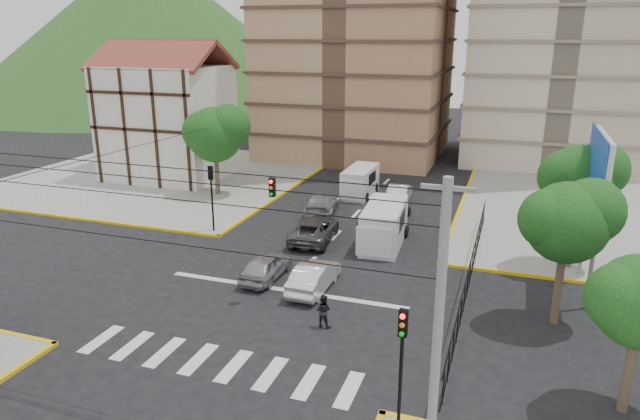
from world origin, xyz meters
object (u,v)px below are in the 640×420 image
at_px(traffic_light_se, 402,351).
at_px(traffic_light_nw, 211,188).
at_px(van_right_lane, 383,227).
at_px(car_silver_front_left, 266,266).
at_px(pedestrian_crosswalk, 323,311).
at_px(van_left_lane, 359,183).
at_px(car_white_front_right, 314,277).

relative_size(traffic_light_se, traffic_light_nw, 1.00).
bearing_deg(traffic_light_se, van_right_lane, 104.79).
height_order(car_silver_front_left, pedestrian_crosswalk, pedestrian_crosswalk).
relative_size(van_left_lane, car_silver_front_left, 1.24).
bearing_deg(car_white_front_right, pedestrian_crosswalk, 116.42).
height_order(van_left_lane, car_white_front_right, van_left_lane).
bearing_deg(van_right_lane, traffic_light_se, -79.03).
height_order(traffic_light_nw, car_white_front_right, traffic_light_nw).
relative_size(van_left_lane, car_white_front_right, 1.15).
relative_size(traffic_light_nw, car_silver_front_left, 1.07).
xyz_separation_m(traffic_light_se, van_left_lane, (-8.88, 27.47, -2.00)).
bearing_deg(pedestrian_crosswalk, car_white_front_right, -61.13).
bearing_deg(car_silver_front_left, traffic_light_se, 133.78).
relative_size(van_right_lane, van_left_lane, 1.15).
relative_size(van_right_lane, car_white_front_right, 1.32).
bearing_deg(traffic_light_se, car_silver_front_left, 132.81).
height_order(traffic_light_nw, car_silver_front_left, traffic_light_nw).
bearing_deg(van_right_lane, car_silver_front_left, -128.83).
distance_m(van_left_lane, car_silver_front_left, 17.45).
height_order(van_right_lane, van_left_lane, van_right_lane).
bearing_deg(traffic_light_se, pedestrian_crosswalk, 127.80).
relative_size(traffic_light_nw, van_left_lane, 0.87).
xyz_separation_m(traffic_light_nw, van_right_lane, (11.13, 1.32, -1.87)).
relative_size(traffic_light_se, car_white_front_right, 1.00).
height_order(traffic_light_se, van_left_lane, traffic_light_se).
relative_size(traffic_light_se, van_right_lane, 0.76).
relative_size(van_right_lane, car_silver_front_left, 1.42).
bearing_deg(van_left_lane, traffic_light_se, -71.76).
bearing_deg(traffic_light_se, car_white_front_right, 123.70).
bearing_deg(traffic_light_nw, car_white_front_right, -33.22).
height_order(van_left_lane, pedestrian_crosswalk, van_left_lane).
relative_size(traffic_light_nw, van_right_lane, 0.76).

